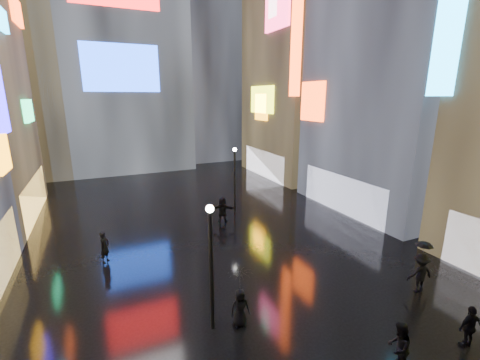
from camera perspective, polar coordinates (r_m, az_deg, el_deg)
ground at (r=24.49m, az=-7.73°, el=-7.03°), size 140.00×140.00×0.00m
building_right_mid at (r=29.79m, az=27.59°, el=24.73°), size 10.28×13.70×30.00m
building_right_far at (r=39.20m, az=11.45°, el=21.66°), size 10.28×12.00×28.00m
tower_flank_right at (r=50.92m, az=-6.98°, el=23.57°), size 12.00×12.00×34.00m
tower_flank_left at (r=44.78m, az=-35.80°, el=17.14°), size 10.00×10.00×26.00m
lamp_near at (r=12.53m, az=-5.15°, el=-14.22°), size 0.30×0.30×5.20m
lamp_far at (r=25.02m, az=-0.93°, el=0.66°), size 0.30×0.30×5.20m
pedestrian_1 at (r=13.10m, az=26.33°, el=-25.10°), size 1.11×1.04×1.83m
pedestrian_2 at (r=17.79m, az=29.36°, el=-14.20°), size 1.37×0.98×1.92m
pedestrian_3 at (r=15.37m, az=35.67°, el=-20.43°), size 1.02×0.54×1.67m
pedestrian_4 at (r=13.80m, az=0.00°, el=-21.74°), size 0.85×0.63×1.59m
pedestrian_5 at (r=23.55m, az=-3.12°, el=-5.34°), size 1.84×1.18×1.90m
pedestrian_6 at (r=19.65m, az=-22.94°, el=-10.93°), size 0.73×0.77×1.77m
umbrella_1 at (r=17.25m, az=29.90°, el=-10.42°), size 1.05×1.05×0.66m
umbrella_2 at (r=13.10m, az=0.00°, el=-17.36°), size 1.39×1.39×0.90m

